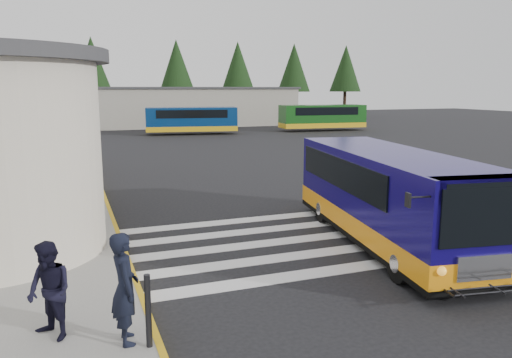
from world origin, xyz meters
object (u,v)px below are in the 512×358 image
object	(u,v)px
pedestrian_b	(49,291)
far_bus_b	(322,116)
transit_bus	(389,200)
far_bus_a	(191,119)
bollard	(148,311)
pedestrian_a	(125,288)

from	to	relation	value
pedestrian_b	far_bus_b	distance (m)	42.29
transit_bus	far_bus_a	world-z (taller)	transit_bus
transit_bus	bollard	distance (m)	7.67
pedestrian_a	far_bus_b	size ratio (longest dim) A/B	0.21
pedestrian_a	far_bus_a	xyz separation A→B (m)	(9.72, 36.22, 0.31)
far_bus_a	far_bus_b	size ratio (longest dim) A/B	0.98
transit_bus	pedestrian_a	xyz separation A→B (m)	(-7.10, -3.23, -0.13)
transit_bus	pedestrian_a	world-z (taller)	transit_bus
bollard	far_bus_b	distance (m)	42.22
pedestrian_b	bollard	xyz separation A→B (m)	(1.39, -0.81, -0.21)
pedestrian_a	far_bus_a	world-z (taller)	far_bus_a
bollard	far_bus_b	bearing A→B (deg)	58.26
bollard	far_bus_b	xyz separation A→B (m)	(22.21, 35.90, 0.66)
bollard	far_bus_a	world-z (taller)	far_bus_a
pedestrian_b	bollard	distance (m)	1.62
pedestrian_a	bollard	distance (m)	0.51
pedestrian_a	pedestrian_b	xyz separation A→B (m)	(-1.09, 0.52, -0.10)
bollard	far_bus_a	size ratio (longest dim) A/B	0.14
transit_bus	pedestrian_a	bearing A→B (deg)	-146.33
pedestrian_a	far_bus_a	bearing A→B (deg)	-16.67
pedestrian_b	far_bus_b	world-z (taller)	far_bus_b
pedestrian_a	far_bus_b	bearing A→B (deg)	-33.94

